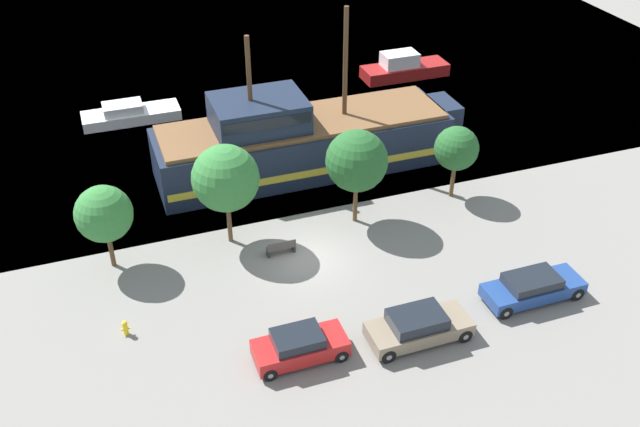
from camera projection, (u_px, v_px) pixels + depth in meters
The scene contains 14 objects.
ground_plane at pixel (309, 258), 36.74m from camera, with size 160.00×160.00×0.00m, color gray.
water_surface at pixel (167, 5), 71.11m from camera, with size 80.00×80.00×0.00m, color teal.
pirate_ship at pixel (300, 140), 43.28m from camera, with size 19.16×5.10×9.87m.
moored_boat_dockside at pixel (403, 68), 55.75m from camera, with size 6.81×2.23×2.02m.
moored_boat_outer at pixel (130, 114), 49.51m from camera, with size 6.65×2.20×1.34m.
parked_car_curb_front at pixel (300, 346), 30.45m from camera, with size 4.04×1.78×1.43m.
parked_car_curb_mid at pixel (533, 287), 33.73m from camera, with size 4.87×1.84×1.35m.
parked_car_curb_rear at pixel (418, 327), 31.43m from camera, with size 4.65×1.94×1.48m.
fire_hydrant at pixel (125, 327), 31.85m from camera, with size 0.42×0.25×0.76m.
bench_promenade_east at pixel (281, 248), 36.77m from camera, with size 1.51×0.45×0.85m.
tree_row_east at pixel (104, 214), 34.50m from camera, with size 2.83×2.83×4.56m.
tree_row_mideast at pixel (226, 178), 35.84m from camera, with size 3.47×3.47×5.61m.
tree_row_midwest at pixel (357, 161), 37.47m from camera, with size 3.33×3.33×5.47m.
tree_row_west at pixel (456, 149), 39.95m from camera, with size 2.52×2.52×4.40m.
Camera 1 is at (-9.21, -27.69, 22.45)m, focal length 40.00 mm.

